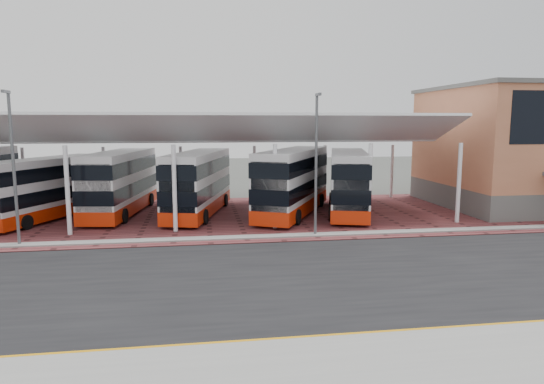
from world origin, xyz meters
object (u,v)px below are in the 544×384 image
at_px(bus_1, 46,189).
at_px(bus_4, 293,182).
at_px(bus_5, 348,183).
at_px(bus_3, 199,184).
at_px(bus_2, 121,183).

bearing_deg(bus_1, bus_4, 21.72).
xyz_separation_m(bus_4, bus_5, (4.02, -0.01, -0.09)).
relative_size(bus_1, bus_3, 0.91).
height_order(bus_1, bus_3, bus_3).
bearing_deg(bus_1, bus_5, 22.17).
distance_m(bus_1, bus_2, 4.77).
distance_m(bus_1, bus_4, 16.64).
distance_m(bus_4, bus_5, 4.02).
xyz_separation_m(bus_2, bus_5, (16.05, -1.96, -0.02)).
xyz_separation_m(bus_3, bus_4, (6.58, -0.93, 0.08)).
height_order(bus_3, bus_4, bus_4).
bearing_deg(bus_5, bus_4, -164.54).
relative_size(bus_1, bus_4, 0.90).
height_order(bus_2, bus_5, bus_2).
relative_size(bus_3, bus_4, 0.99).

